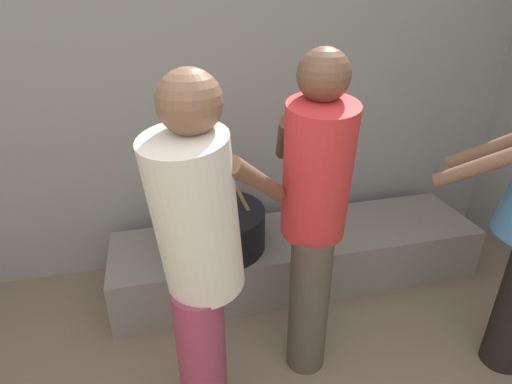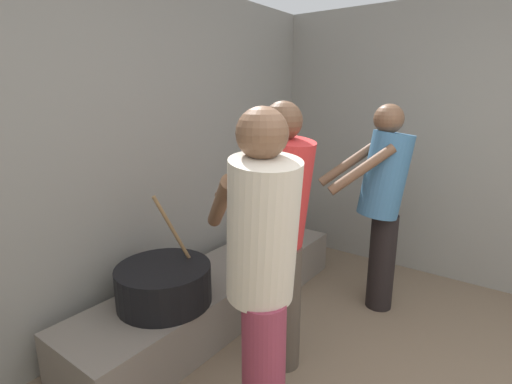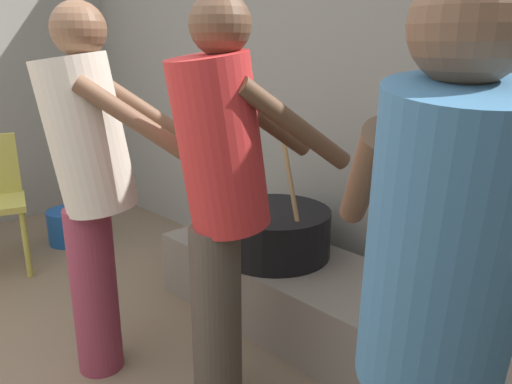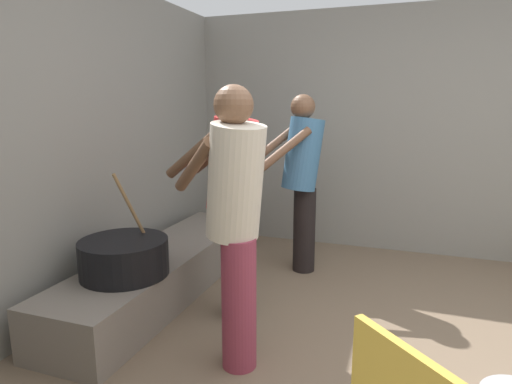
{
  "view_description": "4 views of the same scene",
  "coord_description": "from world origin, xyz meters",
  "px_view_note": "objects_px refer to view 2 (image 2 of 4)",
  "views": [
    {
      "loc": [
        -0.12,
        -0.22,
        1.83
      ],
      "look_at": [
        0.35,
        1.68,
        0.86
      ],
      "focal_mm": 29.41,
      "sensor_mm": 36.0,
      "label": 1
    },
    {
      "loc": [
        -1.25,
        0.2,
        1.65
      ],
      "look_at": [
        0.75,
        1.67,
        1.02
      ],
      "focal_mm": 26.89,
      "sensor_mm": 36.0,
      "label": 2
    },
    {
      "loc": [
        1.93,
        0.2,
        1.46
      ],
      "look_at": [
        0.72,
        1.34,
        0.96
      ],
      "focal_mm": 35.26,
      "sensor_mm": 36.0,
      "label": 3
    },
    {
      "loc": [
        -2.17,
        0.2,
        1.51
      ],
      "look_at": [
        1.11,
        1.36,
        0.8
      ],
      "focal_mm": 30.45,
      "sensor_mm": 36.0,
      "label": 4
    }
  ],
  "objects_px": {
    "cook_in_cream_shirt": "(262,268)",
    "cook_in_blue_shirt": "(383,197)",
    "cook_in_red_shirt": "(282,222)",
    "cooking_pot_main": "(164,284)"
  },
  "relations": [
    {
      "from": "cook_in_blue_shirt",
      "to": "cook_in_cream_shirt",
      "type": "relative_size",
      "value": 0.99
    },
    {
      "from": "cook_in_red_shirt",
      "to": "cook_in_blue_shirt",
      "type": "bearing_deg",
      "value": -14.67
    },
    {
      "from": "cook_in_cream_shirt",
      "to": "cook_in_blue_shirt",
      "type": "bearing_deg",
      "value": -0.36
    },
    {
      "from": "cook_in_red_shirt",
      "to": "cook_in_cream_shirt",
      "type": "relative_size",
      "value": 1.01
    },
    {
      "from": "cook_in_blue_shirt",
      "to": "cook_in_red_shirt",
      "type": "distance_m",
      "value": 1.03
    },
    {
      "from": "cooking_pot_main",
      "to": "cook_in_blue_shirt",
      "type": "bearing_deg",
      "value": -33.81
    },
    {
      "from": "cooking_pot_main",
      "to": "cook_in_blue_shirt",
      "type": "xyz_separation_m",
      "value": [
        1.36,
        -0.91,
        0.43
      ]
    },
    {
      "from": "cooking_pot_main",
      "to": "cook_in_blue_shirt",
      "type": "height_order",
      "value": "cook_in_blue_shirt"
    },
    {
      "from": "cooking_pot_main",
      "to": "cook_in_red_shirt",
      "type": "relative_size",
      "value": 0.43
    },
    {
      "from": "cooking_pot_main",
      "to": "cook_in_blue_shirt",
      "type": "distance_m",
      "value": 1.69
    }
  ]
}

